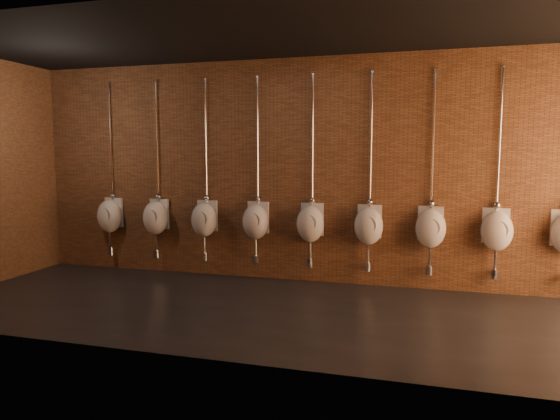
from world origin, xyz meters
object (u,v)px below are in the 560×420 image
(urinal_4, at_px, (311,223))
(urinal_6, at_px, (431,227))
(urinal_1, at_px, (156,217))
(urinal_5, at_px, (369,225))
(urinal_7, at_px, (497,230))
(urinal_3, at_px, (256,221))
(urinal_2, at_px, (204,219))
(urinal_0, at_px, (110,215))

(urinal_4, bearing_deg, urinal_6, 0.00)
(urinal_1, bearing_deg, urinal_5, 0.00)
(urinal_5, distance_m, urinal_7, 1.63)
(urinal_1, distance_m, urinal_3, 1.63)
(urinal_5, xyz_separation_m, urinal_6, (0.82, 0.00, 0.00))
(urinal_2, bearing_deg, urinal_0, 180.00)
(urinal_3, xyz_separation_m, urinal_4, (0.82, 0.00, 0.00))
(urinal_0, height_order, urinal_5, same)
(urinal_1, xyz_separation_m, urinal_6, (4.08, 0.00, 0.00))
(urinal_5, height_order, urinal_6, same)
(urinal_6, xyz_separation_m, urinal_7, (0.82, 0.00, 0.00))
(urinal_0, bearing_deg, urinal_2, 0.00)
(urinal_3, relative_size, urinal_6, 1.00)
(urinal_2, bearing_deg, urinal_7, 0.00)
(urinal_5, xyz_separation_m, urinal_7, (1.63, 0.00, 0.00))
(urinal_0, height_order, urinal_1, same)
(urinal_7, bearing_deg, urinal_0, 180.00)
(urinal_0, height_order, urinal_3, same)
(urinal_2, height_order, urinal_4, same)
(urinal_2, height_order, urinal_3, same)
(urinal_5, bearing_deg, urinal_2, 180.00)
(urinal_6, relative_size, urinal_7, 1.00)
(urinal_2, bearing_deg, urinal_3, 0.00)
(urinal_3, relative_size, urinal_7, 1.00)
(urinal_6, bearing_deg, urinal_7, 0.00)
(urinal_4, distance_m, urinal_6, 1.63)
(urinal_1, xyz_separation_m, urinal_4, (2.45, 0.00, 0.00))
(urinal_1, relative_size, urinal_7, 1.00)
(urinal_1, xyz_separation_m, urinal_2, (0.82, 0.00, 0.00))
(urinal_6, distance_m, urinal_7, 0.82)
(urinal_4, xyz_separation_m, urinal_5, (0.82, 0.00, 0.00))
(urinal_0, relative_size, urinal_4, 1.00)
(urinal_1, relative_size, urinal_5, 1.00)
(urinal_0, distance_m, urinal_6, 4.89)
(urinal_0, relative_size, urinal_1, 1.00)
(urinal_4, relative_size, urinal_5, 1.00)
(urinal_4, bearing_deg, urinal_5, 0.00)
(urinal_6, bearing_deg, urinal_3, 180.00)
(urinal_3, bearing_deg, urinal_7, 0.00)
(urinal_6, bearing_deg, urinal_2, 180.00)
(urinal_2, distance_m, urinal_6, 3.26)
(urinal_0, height_order, urinal_6, same)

